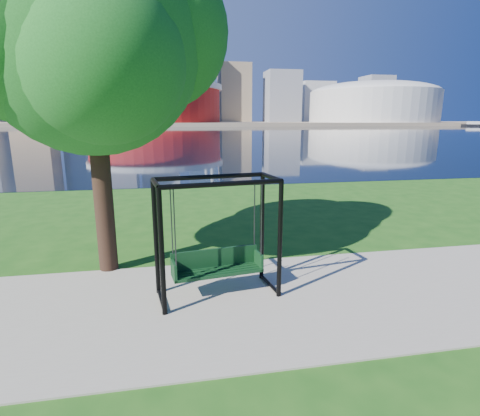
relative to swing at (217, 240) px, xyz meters
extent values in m
plane|color=#1E5114|center=(0.60, 0.11, -1.10)|extent=(900.00, 900.00, 0.00)
cube|color=#9E937F|center=(0.60, -0.39, -1.08)|extent=(120.00, 4.00, 0.03)
cube|color=black|center=(0.60, 102.11, -1.09)|extent=(900.00, 180.00, 0.02)
cube|color=#937F60|center=(0.60, 306.11, -0.10)|extent=(900.00, 228.00, 2.00)
cylinder|color=maroon|center=(-9.40, 235.11, 11.90)|extent=(80.00, 80.00, 22.00)
cylinder|color=silver|center=(-9.40, 235.11, 21.40)|extent=(83.00, 83.00, 3.00)
cylinder|color=silver|center=(23.51, 254.11, 16.90)|extent=(2.00, 2.00, 32.00)
cylinder|color=silver|center=(-42.31, 254.11, 16.90)|extent=(2.00, 2.00, 32.00)
cylinder|color=silver|center=(-42.31, 216.11, 16.90)|extent=(2.00, 2.00, 32.00)
cylinder|color=silver|center=(23.51, 216.11, 16.90)|extent=(2.00, 2.00, 32.00)
cylinder|color=beige|center=(135.60, 235.11, 10.90)|extent=(84.00, 84.00, 20.00)
ellipsoid|color=beige|center=(135.60, 235.11, 19.90)|extent=(84.00, 84.00, 15.12)
cube|color=#998466|center=(-99.40, 300.11, 44.90)|extent=(26.00, 26.00, 88.00)
cube|color=slate|center=(-69.40, 325.11, 48.40)|extent=(30.00, 24.00, 95.00)
cube|color=gray|center=(-39.40, 305.11, 36.90)|extent=(24.00, 24.00, 72.00)
cube|color=silver|center=(-9.40, 335.11, 40.90)|extent=(32.00, 28.00, 80.00)
cube|color=slate|center=(25.60, 310.11, 29.90)|extent=(22.00, 22.00, 58.00)
cube|color=#998466|center=(55.60, 325.11, 24.90)|extent=(26.00, 26.00, 48.00)
cube|color=gray|center=(95.60, 315.11, 21.90)|extent=(28.00, 24.00, 42.00)
cube|color=silver|center=(135.60, 340.11, 18.90)|extent=(30.00, 26.00, 36.00)
cube|color=gray|center=(185.60, 320.11, 20.90)|extent=(24.00, 24.00, 40.00)
cube|color=#998466|center=(225.60, 335.11, 16.90)|extent=(26.00, 26.00, 32.00)
cylinder|color=black|center=(-0.99, -0.61, 0.02)|extent=(0.10, 0.10, 2.23)
cylinder|color=black|center=(1.12, -0.31, 0.02)|extent=(0.10, 0.10, 2.23)
cylinder|color=black|center=(-1.11, 0.25, 0.02)|extent=(0.10, 0.10, 2.23)
cylinder|color=black|center=(1.00, 0.56, 0.02)|extent=(0.10, 0.10, 2.23)
cylinder|color=black|center=(0.07, -0.46, 1.13)|extent=(2.12, 0.39, 0.09)
cylinder|color=black|center=(-0.06, 0.41, 1.13)|extent=(2.12, 0.39, 0.09)
cylinder|color=black|center=(-1.05, -0.18, 1.13)|extent=(0.21, 0.88, 0.09)
cylinder|color=black|center=(-1.05, -0.18, -1.02)|extent=(0.19, 0.87, 0.07)
cylinder|color=black|center=(1.06, 0.13, 1.13)|extent=(0.21, 0.88, 0.09)
cylinder|color=black|center=(1.06, 0.13, -1.02)|extent=(0.19, 0.87, 0.07)
cube|color=black|center=(0.00, -0.03, -0.61)|extent=(1.74, 0.67, 0.06)
cube|color=black|center=(-0.02, 0.16, -0.40)|extent=(1.69, 0.29, 0.37)
cube|color=black|center=(-0.81, -0.14, -0.48)|extent=(0.11, 0.44, 0.33)
cube|color=black|center=(0.82, 0.09, -0.48)|extent=(0.11, 0.44, 0.33)
cylinder|color=#35353A|center=(-0.76, -0.32, 0.38)|extent=(0.03, 0.03, 1.41)
cylinder|color=#35353A|center=(0.82, -0.09, 0.38)|extent=(0.03, 0.03, 1.41)
cylinder|color=#35353A|center=(-0.81, 0.04, 0.38)|extent=(0.03, 0.03, 1.41)
cylinder|color=#35353A|center=(0.77, 0.27, 0.38)|extent=(0.03, 0.03, 1.41)
cylinder|color=black|center=(-2.24, 1.69, 0.90)|extent=(0.40, 0.40, 4.00)
sphere|color=#19581B|center=(-2.24, 1.69, 3.63)|extent=(4.37, 4.37, 4.37)
sphere|color=#19581B|center=(-1.06, 2.24, 3.99)|extent=(3.27, 3.27, 3.27)
sphere|color=#19581B|center=(-3.33, 1.33, 3.81)|extent=(3.46, 3.46, 3.46)
sphere|color=#19581B|center=(-1.88, 0.69, 3.18)|extent=(2.91, 2.91, 2.91)
sphere|color=#19581B|center=(-2.79, 2.78, 4.36)|extent=(3.09, 3.09, 3.09)
camera|label=1|loc=(-0.78, -6.58, 2.17)|focal=28.00mm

